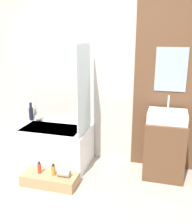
{
  "coord_description": "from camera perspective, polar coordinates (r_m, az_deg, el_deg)",
  "views": [
    {
      "loc": [
        0.82,
        -2.11,
        1.89
      ],
      "look_at": [
        0.03,
        0.71,
        1.01
      ],
      "focal_mm": 42.0,
      "sensor_mm": 36.0,
      "label": 1
    }
  ],
  "objects": [
    {
      "name": "wooden_step_bench",
      "position": [
        3.56,
        -9.96,
        -14.22
      ],
      "size": [
        0.72,
        0.31,
        0.14
      ],
      "primitive_type": "cube",
      "color": "#A87F56",
      "rests_on": "ground_plane"
    },
    {
      "name": "vanity_cabinet",
      "position": [
        3.69,
        14.73,
        -7.73
      ],
      "size": [
        0.53,
        0.49,
        0.79
      ],
      "primitive_type": "cube",
      "color": "brown",
      "rests_on": "ground_plane"
    },
    {
      "name": "ground_plane",
      "position": [
        2.95,
        -4.59,
        -23.14
      ],
      "size": [
        12.0,
        12.0,
        0.0
      ],
      "primitive_type": "plane",
      "color": "#A39989"
    },
    {
      "name": "bottle_soap_primary",
      "position": [
        3.55,
        -12.23,
        -11.82
      ],
      "size": [
        0.05,
        0.05,
        0.16
      ],
      "color": "red",
      "rests_on": "wooden_step_bench"
    },
    {
      "name": "bathtub",
      "position": [
        4.01,
        -9.46,
        -7.17
      ],
      "size": [
        1.11,
        0.68,
        0.56
      ],
      "color": "white",
      "rests_on": "ground_plane"
    },
    {
      "name": "vase_round_light",
      "position": [
        4.22,
        -12.35,
        -1.21
      ],
      "size": [
        0.12,
        0.12,
        0.12
      ],
      "primitive_type": "sphere",
      "color": "silver",
      "rests_on": "bathtub"
    },
    {
      "name": "wall_tiled_back",
      "position": [
        3.83,
        3.17,
        7.88
      ],
      "size": [
        4.2,
        0.06,
        2.6
      ],
      "primitive_type": "cube",
      "color": "#B7B2A8",
      "rests_on": "ground_plane"
    },
    {
      "name": "sink",
      "position": [
        3.53,
        15.27,
        -0.89
      ],
      "size": [
        0.5,
        0.39,
        0.32
      ],
      "color": "white",
      "rests_on": "vanity_cabinet"
    },
    {
      "name": "bottle_soap_secondary",
      "position": [
        3.47,
        -9.26,
        -12.38
      ],
      "size": [
        0.05,
        0.05,
        0.15
      ],
      "color": "#B2752D",
      "rests_on": "wooden_step_bench"
    },
    {
      "name": "vase_tall_dark",
      "position": [
        4.29,
        -13.94,
        -0.22
      ],
      "size": [
        0.07,
        0.07,
        0.29
      ],
      "color": "black",
      "rests_on": "bathtub"
    },
    {
      "name": "glass_shower_screen",
      "position": [
        3.5,
        -2.65,
        4.78
      ],
      "size": [
        0.01,
        0.55,
        1.21
      ],
      "primitive_type": "cube",
      "color": "silver",
      "rests_on": "bathtub"
    },
    {
      "name": "towel_roll",
      "position": [
        3.43,
        -6.99,
        -13.11
      ],
      "size": [
        0.16,
        0.09,
        0.09
      ],
      "primitive_type": "cylinder",
      "rotation": [
        0.0,
        1.57,
        0.0
      ],
      "color": "gray",
      "rests_on": "wooden_step_bench"
    },
    {
      "name": "wall_wood_accent",
      "position": [
        3.69,
        15.88,
        7.01
      ],
      "size": [
        0.97,
        0.04,
        2.6
      ],
      "color": "brown",
      "rests_on": "ground_plane"
    }
  ]
}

